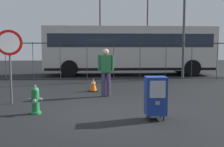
{
  "coord_description": "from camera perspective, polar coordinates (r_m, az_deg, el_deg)",
  "views": [
    {
      "loc": [
        -0.14,
        -6.8,
        1.68
      ],
      "look_at": [
        0.3,
        1.2,
        0.9
      ],
      "focal_mm": 41.45,
      "sensor_mm": 36.0,
      "label": 1
    }
  ],
  "objects": [
    {
      "name": "ground_plane",
      "position": [
        7.01,
        -1.93,
        -8.31
      ],
      "size": [
        60.0,
        60.0,
        0.0
      ],
      "primitive_type": "plane",
      "color": "black"
    },
    {
      "name": "fire_hydrant",
      "position": [
        6.95,
        -16.53,
        -5.69
      ],
      "size": [
        0.33,
        0.31,
        0.75
      ],
      "color": "#1E7238",
      "rests_on": "ground_plane"
    },
    {
      "name": "newspaper_box_primary",
      "position": [
        6.2,
        9.59,
        -4.83
      ],
      "size": [
        0.48,
        0.42,
        1.02
      ],
      "color": "black",
      "rests_on": "ground_plane"
    },
    {
      "name": "stop_sign",
      "position": [
        8.3,
        -21.66,
        4.62
      ],
      "size": [
        0.71,
        0.31,
        2.23
      ],
      "color": "#4C4F54",
      "rests_on": "ground_plane"
    },
    {
      "name": "pedestrian",
      "position": [
        9.0,
        -1.37,
        0.88
      ],
      "size": [
        0.55,
        0.22,
        1.67
      ],
      "color": "#382D51",
      "rests_on": "ground_plane"
    },
    {
      "name": "traffic_cone",
      "position": [
        10.17,
        -4.15,
        -2.49
      ],
      "size": [
        0.36,
        0.36,
        0.53
      ],
      "color": "black",
      "rests_on": "ground_plane"
    },
    {
      "name": "fence_barrier",
      "position": [
        13.48,
        -2.56,
        2.73
      ],
      "size": [
        18.03,
        0.04,
        2.0
      ],
      "color": "#2D2D33",
      "rests_on": "ground_plane"
    },
    {
      "name": "bus_near",
      "position": [
        16.59,
        3.81,
        5.63
      ],
      "size": [
        10.51,
        2.81,
        3.0
      ],
      "rotation": [
        0.0,
        0.0,
        0.0
      ],
      "color": "beige",
      "rests_on": "ground_plane"
    },
    {
      "name": "street_light_near_right",
      "position": [
        19.88,
        -2.64,
        11.66
      ],
      "size": [
        0.32,
        0.32,
        6.5
      ],
      "color": "#4C4F54",
      "rests_on": "ground_plane"
    },
    {
      "name": "street_light_far_left",
      "position": [
        23.46,
        7.86,
        13.5
      ],
      "size": [
        0.32,
        0.32,
        8.73
      ],
      "color": "#4C4F54",
      "rests_on": "ground_plane"
    }
  ]
}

